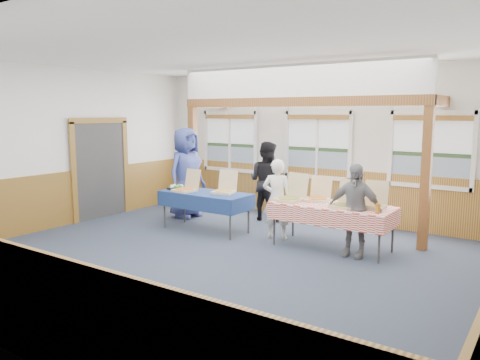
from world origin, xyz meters
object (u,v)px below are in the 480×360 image
Objects in this scene: table_right at (332,208)px; person_grey at (354,210)px; woman_white at (277,199)px; woman_black at (266,181)px; man_blue at (186,173)px; table_left at (205,195)px.

table_right is 0.50m from person_grey.
woman_black is at bearing -70.94° from woman_white.
woman_white is 2.60m from man_blue.
woman_white is at bearing -96.63° from man_blue.
table_left is 1.56m from woman_black.
person_grey reaches higher than table_right.
woman_white is at bearing 129.93° from woman_black.
woman_white is 0.74× the size of man_blue.
woman_black is at bearing 171.20° from table_right.
man_blue is at bearing -165.24° from table_right.
table_left is 2.54m from table_right.
woman_white is 0.98× the size of person_grey.
person_grey is at bearing -96.18° from man_blue.
table_right is at bearing -1.30° from table_left.
table_left is 2.98m from person_grey.
woman_black is (0.50, 1.47, 0.14)m from table_left.
woman_black reaches higher than person_grey.
woman_black is at bearing 64.39° from table_left.
woman_white reaches higher than table_left.
woman_black is 1.12× the size of person_grey.
table_right is 1.31× the size of woman_black.
woman_white is 0.87× the size of woman_black.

